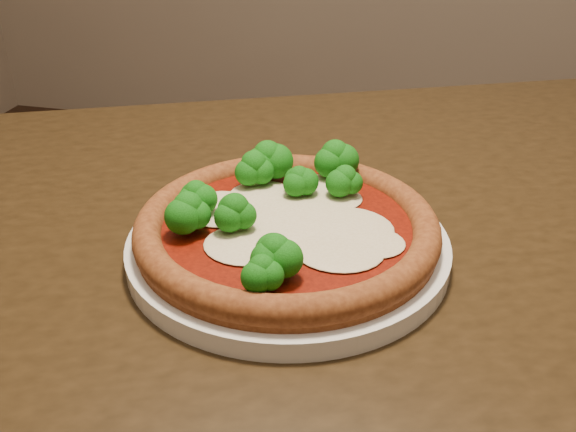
# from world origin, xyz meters

# --- Properties ---
(dining_table) EXTENTS (1.44, 1.20, 0.75)m
(dining_table) POSITION_xyz_m (-0.14, -0.06, 0.65)
(dining_table) COLOR black
(dining_table) RESTS_ON floor
(plate) EXTENTS (0.29, 0.29, 0.02)m
(plate) POSITION_xyz_m (-0.15, -0.12, 0.76)
(plate) COLOR silver
(plate) RESTS_ON dining_table
(pizza) EXTENTS (0.27, 0.27, 0.06)m
(pizza) POSITION_xyz_m (-0.16, -0.12, 0.78)
(pizza) COLOR brown
(pizza) RESTS_ON plate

